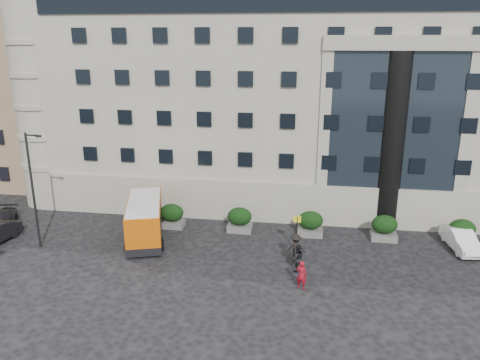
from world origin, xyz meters
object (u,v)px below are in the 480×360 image
(hedge_d, at_px, (384,227))
(hedge_c, at_px, (310,223))
(pedestrian_a, at_px, (302,275))
(hedge_e, at_px, (462,232))
(pedestrian_b, at_px, (297,258))
(white_taxi, at_px, (461,239))
(minibus, at_px, (145,218))
(parked_car_d, at_px, (62,183))
(bus_stop_sign, at_px, (297,227))
(hedge_a, at_px, (172,216))
(red_truck, at_px, (66,180))
(hedge_b, at_px, (240,219))
(street_lamp, at_px, (33,187))
(pedestrian_c, at_px, (296,248))

(hedge_d, bearing_deg, hedge_c, 180.00)
(pedestrian_a, bearing_deg, hedge_e, -126.10)
(hedge_d, distance_m, pedestrian_b, 8.24)
(white_taxi, bearing_deg, hedge_e, 66.79)
(minibus, distance_m, parked_car_d, 15.32)
(bus_stop_sign, bearing_deg, hedge_d, 24.66)
(hedge_d, relative_size, parked_car_d, 0.41)
(parked_car_d, bearing_deg, pedestrian_b, -29.74)
(hedge_a, xyz_separation_m, red_truck, (-11.57, 5.76, 0.60))
(hedge_b, distance_m, minibus, 6.91)
(street_lamp, bearing_deg, pedestrian_a, -9.34)
(hedge_a, height_order, pedestrian_b, hedge_a)
(minibus, height_order, pedestrian_a, minibus)
(hedge_a, relative_size, red_truck, 0.33)
(white_taxi, xyz_separation_m, pedestrian_b, (-10.91, -4.90, 0.19))
(hedge_b, distance_m, hedge_e, 15.60)
(street_lamp, xyz_separation_m, minibus, (6.67, 2.44, -2.82))
(minibus, bearing_deg, hedge_b, 2.76)
(parked_car_d, height_order, white_taxi, white_taxi)
(hedge_b, xyz_separation_m, pedestrian_b, (4.46, -5.70, -0.04))
(white_taxi, bearing_deg, minibus, 177.04)
(hedge_b, xyz_separation_m, white_taxi, (15.37, -0.80, -0.24))
(red_truck, xyz_separation_m, pedestrian_b, (21.23, -11.46, -0.64))
(hedge_a, bearing_deg, minibus, -118.24)
(white_taxi, xyz_separation_m, pedestrian_c, (-11.07, -3.62, 0.26))
(street_lamp, relative_size, red_truck, 1.41)
(street_lamp, height_order, minibus, street_lamp)
(hedge_d, height_order, pedestrian_b, hedge_d)
(street_lamp, height_order, pedestrian_a, street_lamp)
(hedge_b, xyz_separation_m, parked_car_d, (-18.20, 7.44, -0.30))
(street_lamp, xyz_separation_m, pedestrian_a, (17.90, -2.94, -3.51))
(hedge_e, distance_m, pedestrian_b, 12.52)
(hedge_b, height_order, pedestrian_b, hedge_b)
(bus_stop_sign, height_order, pedestrian_a, bus_stop_sign)
(parked_car_d, distance_m, pedestrian_c, 25.44)
(street_lamp, xyz_separation_m, parked_car_d, (-5.06, 12.24, -3.74))
(minibus, bearing_deg, street_lamp, -177.21)
(red_truck, bearing_deg, hedge_b, -15.81)
(hedge_d, bearing_deg, minibus, -172.03)
(hedge_c, height_order, pedestrian_b, hedge_c)
(hedge_d, bearing_deg, pedestrian_c, -144.07)
(hedge_b, distance_m, hedge_d, 10.40)
(hedge_a, relative_size, pedestrian_b, 1.04)
(street_lamp, height_order, white_taxi, street_lamp)
(red_truck, distance_m, parked_car_d, 2.38)
(street_lamp, relative_size, pedestrian_c, 4.19)
(hedge_a, height_order, parked_car_d, hedge_a)
(hedge_a, relative_size, pedestrian_c, 0.96)
(hedge_d, relative_size, pedestrian_c, 0.96)
(pedestrian_c, bearing_deg, red_truck, -31.33)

